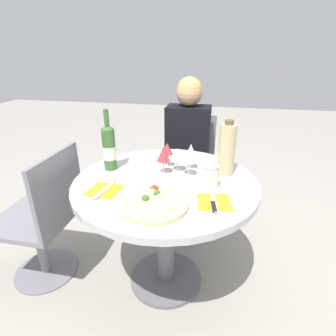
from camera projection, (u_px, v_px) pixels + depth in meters
ground_plane at (166, 279)px, 1.69m from camera, size 12.00×12.00×0.00m
dining_table at (166, 202)px, 1.46m from camera, size 0.98×0.98×0.71m
chair_behind_diner at (188, 167)px, 2.30m from camera, size 0.44×0.44×0.85m
seated_diner at (186, 160)px, 2.12m from camera, size 0.34×0.46×1.18m
chair_empty_side at (44, 221)px, 1.57m from camera, size 0.44×0.44×0.85m
pizza_large at (155, 203)px, 1.16m from camera, size 0.31×0.31×0.05m
wine_bottle at (109, 148)px, 1.48m from camera, size 0.07×0.07×0.35m
tall_carafe at (227, 149)px, 1.41m from camera, size 0.09×0.09×0.30m
sugar_shaker at (211, 176)px, 1.30m from camera, size 0.08×0.08×0.12m
wine_glass_front_right at (189, 156)px, 1.40m from camera, size 0.08×0.08×0.16m
wine_glass_center at (177, 154)px, 1.46m from camera, size 0.08×0.08×0.14m
wine_glass_back_left at (167, 149)px, 1.52m from camera, size 0.07×0.07×0.15m
wine_glass_front_left at (164, 154)px, 1.43m from camera, size 0.07×0.07×0.16m
wine_glass_back_right at (191, 151)px, 1.49m from camera, size 0.07×0.07×0.15m
place_setting_left at (104, 190)px, 1.28m from camera, size 0.16×0.19×0.01m
place_setting_right at (214, 202)px, 1.18m from camera, size 0.17×0.19×0.01m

